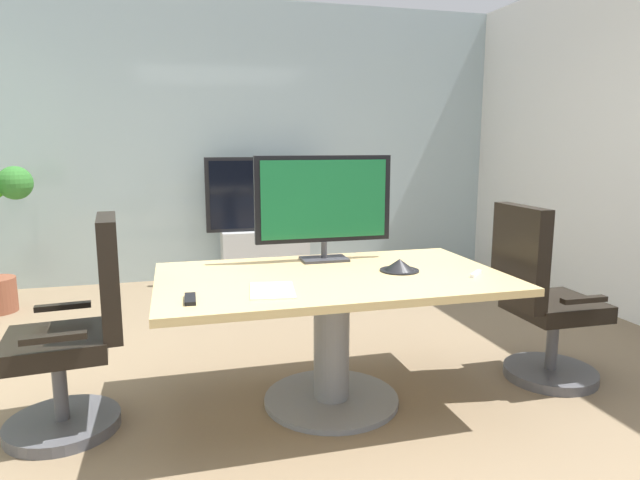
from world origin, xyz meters
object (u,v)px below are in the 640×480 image
object	(u,v)px
office_chair_right	(541,309)
tv_monitor	(324,202)
wall_display_unit	(265,240)
conference_phone	(400,266)
conference_table	(332,309)
office_chair_left	(77,343)
remote_control	(190,299)

from	to	relation	value
office_chair_right	tv_monitor	size ratio (longest dim) A/B	1.30
wall_display_unit	conference_phone	size ratio (longest dim) A/B	5.95
conference_table	office_chair_right	bearing A→B (deg)	-1.78
office_chair_right	office_chair_left	bearing A→B (deg)	88.27
conference_table	remote_control	bearing A→B (deg)	-157.37
tv_monitor	office_chair_right	bearing A→B (deg)	-18.51
conference_table	remote_control	xyz separation A→B (m)	(-0.76, -0.32, 0.21)
office_chair_left	remote_control	bearing A→B (deg)	49.86
office_chair_left	wall_display_unit	bearing A→B (deg)	147.57
conference_table	wall_display_unit	world-z (taller)	wall_display_unit
tv_monitor	conference_phone	bearing A→B (deg)	-49.76
tv_monitor	conference_phone	xyz separation A→B (m)	(0.33, -0.39, -0.33)
wall_display_unit	remote_control	xyz separation A→B (m)	(-0.85, -3.17, 0.31)
conference_phone	remote_control	world-z (taller)	conference_phone
conference_table	office_chair_left	xyz separation A→B (m)	(-1.32, 0.06, -0.09)
office_chair_right	conference_phone	xyz separation A→B (m)	(-0.93, 0.03, 0.32)
conference_table	office_chair_left	distance (m)	1.32
tv_monitor	conference_table	bearing A→B (deg)	-98.74
conference_table	tv_monitor	bearing A→B (deg)	81.26
office_chair_left	office_chair_right	world-z (taller)	same
wall_display_unit	conference_phone	distance (m)	2.90
remote_control	office_chair_left	bearing A→B (deg)	147.15
conference_phone	remote_control	size ratio (longest dim) A/B	1.29
office_chair_right	remote_control	distance (m)	2.12
office_chair_right	tv_monitor	xyz separation A→B (m)	(-1.26, 0.42, 0.64)
tv_monitor	conference_phone	size ratio (longest dim) A/B	3.82
office_chair_left	tv_monitor	xyz separation A→B (m)	(1.38, 0.32, 0.64)
wall_display_unit	conference_table	bearing A→B (deg)	-91.81
office_chair_left	office_chair_right	xyz separation A→B (m)	(2.63, -0.10, 0.00)
office_chair_left	conference_phone	xyz separation A→B (m)	(1.71, -0.08, 0.32)
office_chair_right	wall_display_unit	size ratio (longest dim) A/B	0.83
wall_display_unit	remote_control	world-z (taller)	wall_display_unit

